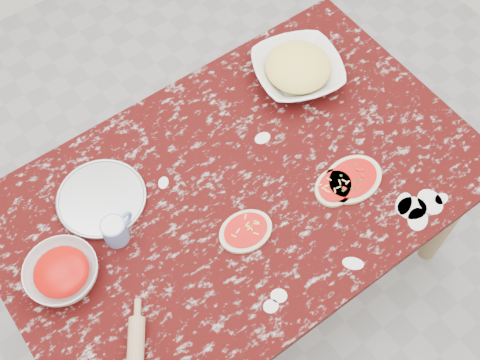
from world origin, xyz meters
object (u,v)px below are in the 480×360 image
(worktable, at_px, (240,199))
(rolling_pin, at_px, (135,360))
(sauce_bowl, at_px, (63,273))
(flour_mug, at_px, (116,230))
(pizza_tray, at_px, (102,199))
(cheese_bowl, at_px, (297,71))

(worktable, bearing_deg, rolling_pin, -153.50)
(sauce_bowl, xyz_separation_m, flour_mug, (0.20, 0.02, 0.01))
(worktable, distance_m, pizza_tray, 0.46)
(cheese_bowl, relative_size, flour_mug, 2.73)
(flour_mug, bearing_deg, rolling_pin, -112.98)
(sauce_bowl, height_order, rolling_pin, sauce_bowl)
(sauce_bowl, distance_m, flour_mug, 0.20)
(worktable, bearing_deg, pizza_tray, 149.52)
(sauce_bowl, height_order, cheese_bowl, cheese_bowl)
(cheese_bowl, xyz_separation_m, flour_mug, (-0.86, -0.17, 0.01))
(worktable, height_order, rolling_pin, rolling_pin)
(sauce_bowl, bearing_deg, flour_mug, 6.77)
(rolling_pin, bearing_deg, sauce_bowl, 97.08)
(worktable, height_order, flour_mug, flour_mug)
(flour_mug, relative_size, rolling_pin, 0.48)
(sauce_bowl, distance_m, cheese_bowl, 1.07)
(pizza_tray, xyz_separation_m, rolling_pin, (-0.18, -0.51, 0.02))
(pizza_tray, xyz_separation_m, sauce_bowl, (-0.22, -0.17, 0.03))
(pizza_tray, xyz_separation_m, cheese_bowl, (0.83, 0.02, 0.03))
(pizza_tray, height_order, sauce_bowl, sauce_bowl)
(pizza_tray, distance_m, rolling_pin, 0.55)
(worktable, height_order, pizza_tray, pizza_tray)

